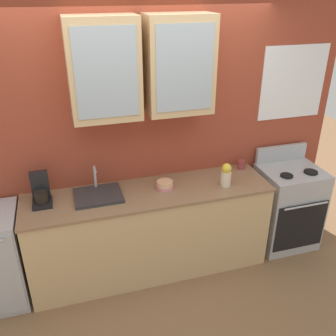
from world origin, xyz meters
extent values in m
plane|color=brown|center=(0.00, 0.00, 0.00)|extent=(10.00, 10.00, 0.00)
cube|color=#993D28|center=(0.00, 0.35, 1.39)|extent=(4.12, 0.10, 2.79)
cube|color=tan|center=(-0.32, 0.14, 2.03)|extent=(0.58, 0.32, 0.83)
cube|color=#9EADB7|center=(-0.32, -0.02, 2.03)|extent=(0.49, 0.01, 0.71)
cube|color=tan|center=(0.32, 0.14, 2.03)|extent=(0.58, 0.32, 0.83)
cube|color=#9EADB7|center=(0.32, -0.02, 2.03)|extent=(0.49, 0.01, 0.71)
cube|color=white|center=(1.60, 0.29, 1.76)|extent=(0.72, 0.01, 0.74)
cube|color=tan|center=(0.00, 0.00, 0.44)|extent=(2.32, 0.58, 0.88)
cube|color=#8C6B4C|center=(0.00, 0.00, 0.89)|extent=(2.34, 0.60, 0.03)
cube|color=#ADAFB5|center=(1.55, 0.00, 0.45)|extent=(0.63, 0.54, 0.91)
cube|color=black|center=(1.55, -0.27, 0.38)|extent=(0.58, 0.01, 0.54)
cylinder|color=#ADAFB5|center=(1.55, -0.30, 0.65)|extent=(0.50, 0.02, 0.02)
cube|color=#ADAFB5|center=(1.55, 0.25, 1.00)|extent=(0.60, 0.04, 0.18)
cylinder|color=black|center=(1.41, -0.10, 0.92)|extent=(0.13, 0.13, 0.02)
cylinder|color=black|center=(1.69, -0.10, 0.92)|extent=(0.14, 0.14, 0.02)
cube|color=#2D2D30|center=(-0.47, 0.04, 0.92)|extent=(0.43, 0.36, 0.03)
cylinder|color=#ADAFB5|center=(-0.47, 0.19, 1.04)|extent=(0.02, 0.02, 0.21)
cylinder|color=#ADAFB5|center=(-0.47, 0.13, 1.15)|extent=(0.02, 0.12, 0.02)
cylinder|color=#D87F84|center=(0.16, 0.02, 0.92)|extent=(0.16, 0.16, 0.04)
cylinder|color=#E0AD7F|center=(0.16, 0.02, 0.96)|extent=(0.15, 0.15, 0.05)
cylinder|color=beige|center=(0.73, -0.09, 0.98)|extent=(0.10, 0.10, 0.15)
sphere|color=yellow|center=(0.73, -0.09, 1.09)|extent=(0.09, 0.09, 0.09)
cylinder|color=#993838|center=(1.04, 0.19, 0.95)|extent=(0.07, 0.07, 0.10)
torus|color=#993838|center=(1.08, 0.19, 0.96)|extent=(0.06, 0.01, 0.06)
cube|color=black|center=(-0.96, 0.05, 0.92)|extent=(0.17, 0.20, 0.03)
cylinder|color=black|center=(-0.96, 0.03, 0.99)|extent=(0.11, 0.11, 0.11)
cube|color=black|center=(-0.96, 0.12, 1.07)|extent=(0.15, 0.06, 0.26)
camera|label=1|loc=(-0.70, -2.94, 2.66)|focal=39.74mm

